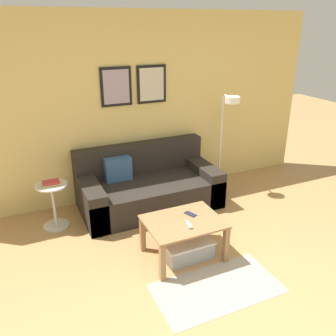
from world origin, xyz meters
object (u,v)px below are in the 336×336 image
couch (148,187)px  floor_lamp (227,124)px  remote_control (189,225)px  coffee_table (183,228)px  side_table (53,201)px  cell_phone (190,214)px  book_stack (51,183)px  storage_bin (187,248)px

couch → floor_lamp: size_ratio=1.29×
floor_lamp → remote_control: (-1.31, -1.36, -0.59)m
coffee_table → floor_lamp: size_ratio=0.56×
side_table → cell_phone: bearing=-40.7°
book_stack → remote_control: bearing=-48.2°
floor_lamp → side_table: 2.59m
coffee_table → storage_bin: size_ratio=1.52×
couch → side_table: couch is taller
remote_control → coffee_table: bearing=101.5°
couch → cell_phone: (0.05, -1.16, 0.17)m
couch → coffee_table: bearing=-93.7°
storage_bin → side_table: side_table is taller
remote_control → cell_phone: (0.12, 0.20, -0.01)m
floor_lamp → book_stack: (-2.49, -0.04, -0.44)m
side_table → floor_lamp: bearing=0.9°
couch → side_table: 1.26m
coffee_table → cell_phone: size_ratio=5.78×
storage_bin → side_table: (-1.21, 1.25, 0.24)m
book_stack → couch: bearing=1.9°
floor_lamp → book_stack: size_ratio=6.08×
side_table → remote_control: 1.78m
side_table → cell_phone: (1.31, -1.12, 0.10)m
book_stack → cell_phone: size_ratio=1.70×
coffee_table → side_table: 1.69m
storage_bin → floor_lamp: bearing=45.1°
storage_bin → remote_control: bearing=-111.4°
floor_lamp → cell_phone: 1.77m
coffee_table → side_table: (-1.18, 1.21, -0.01)m
book_stack → remote_control: book_stack is taller
book_stack → cell_phone: 1.73m
floor_lamp → remote_control: floor_lamp is taller
couch → storage_bin: 1.31m
floor_lamp → cell_phone: size_ratio=10.31×
remote_control → cell_phone: size_ratio=1.07×
coffee_table → remote_control: remote_control is taller
book_stack → floor_lamp: bearing=0.9°
couch → remote_control: size_ratio=12.45×
floor_lamp → book_stack: floor_lamp is taller
couch → book_stack: 1.30m
side_table → book_stack: bearing=-4.2°
coffee_table → floor_lamp: 1.94m
side_table → book_stack: 0.25m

